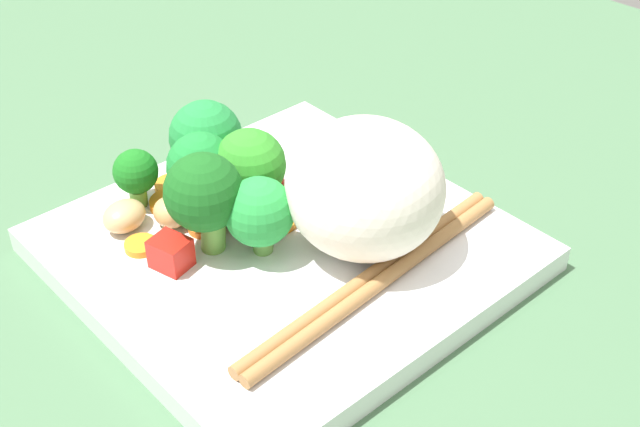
{
  "coord_description": "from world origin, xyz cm",
  "views": [
    {
      "loc": [
        -29.25,
        -32.24,
        35.8
      ],
      "look_at": [
        1.62,
        -1.58,
        3.76
      ],
      "focal_mm": 47.68,
      "sensor_mm": 36.0,
      "label": 1
    }
  ],
  "objects_px": {
    "square_plate": "(285,249)",
    "broccoli_floret_0": "(201,167)",
    "chopstick_pair": "(377,278)",
    "rice_mound": "(365,188)",
    "carrot_slice_3": "(141,246)"
  },
  "relations": [
    {
      "from": "rice_mound",
      "to": "chopstick_pair",
      "type": "distance_m",
      "value": 0.06
    },
    {
      "from": "square_plate",
      "to": "chopstick_pair",
      "type": "distance_m",
      "value": 0.07
    },
    {
      "from": "rice_mound",
      "to": "broccoli_floret_0",
      "type": "bearing_deg",
      "value": 113.08
    },
    {
      "from": "square_plate",
      "to": "broccoli_floret_0",
      "type": "relative_size",
      "value": 4.67
    },
    {
      "from": "chopstick_pair",
      "to": "rice_mound",
      "type": "bearing_deg",
      "value": 53.51
    },
    {
      "from": "square_plate",
      "to": "broccoli_floret_0",
      "type": "xyz_separation_m",
      "value": [
        -0.01,
        0.07,
        0.04
      ]
    },
    {
      "from": "rice_mound",
      "to": "chopstick_pair",
      "type": "xyz_separation_m",
      "value": [
        -0.02,
        -0.03,
        -0.04
      ]
    },
    {
      "from": "rice_mound",
      "to": "broccoli_floret_0",
      "type": "relative_size",
      "value": 1.79
    },
    {
      "from": "square_plate",
      "to": "broccoli_floret_0",
      "type": "bearing_deg",
      "value": 101.87
    },
    {
      "from": "broccoli_floret_0",
      "to": "chopstick_pair",
      "type": "distance_m",
      "value": 0.14
    },
    {
      "from": "broccoli_floret_0",
      "to": "carrot_slice_3",
      "type": "xyz_separation_m",
      "value": [
        -0.06,
        -0.01,
        -0.03
      ]
    },
    {
      "from": "rice_mound",
      "to": "square_plate",
      "type": "bearing_deg",
      "value": 127.95
    },
    {
      "from": "square_plate",
      "to": "carrot_slice_3",
      "type": "bearing_deg",
      "value": 141.16
    },
    {
      "from": "square_plate",
      "to": "rice_mound",
      "type": "bearing_deg",
      "value": -52.05
    },
    {
      "from": "square_plate",
      "to": "carrot_slice_3",
      "type": "relative_size",
      "value": 12.24
    }
  ]
}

